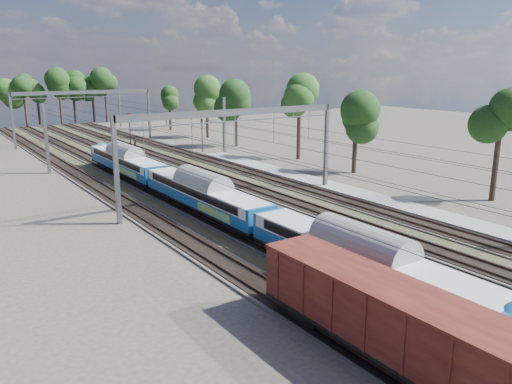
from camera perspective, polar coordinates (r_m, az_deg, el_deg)
track_bed at (r=61.02m, az=-9.88°, el=1.88°), size 21.00×130.00×0.34m
platform at (r=48.66m, az=16.24°, el=-1.50°), size 3.00×70.00×0.30m
catenary at (r=67.20m, az=-12.64°, el=8.29°), size 25.65×130.00×9.00m
tree_belt at (r=111.58m, az=-19.29°, el=10.72°), size 38.49×99.63×11.34m
emu_train at (r=43.61m, az=-5.85°, el=0.16°), size 2.68×56.88×3.93m
freight_boxcar at (r=22.88m, az=14.72°, el=-13.72°), size 2.91×14.04×3.62m
worker at (r=84.86m, az=-13.64°, el=5.60°), size 0.65×0.76×1.77m
signal_near at (r=75.94m, az=-14.21°, el=7.00°), size 0.40×0.36×6.33m
signal_far at (r=77.65m, az=-6.19°, el=6.94°), size 0.37×0.34×5.17m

